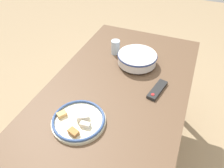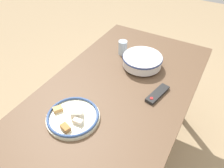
% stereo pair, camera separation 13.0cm
% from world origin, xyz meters
% --- Properties ---
extents(ground_plane, '(8.00, 8.00, 0.00)m').
position_xyz_m(ground_plane, '(0.00, 0.00, 0.00)').
color(ground_plane, '#9E8460').
extents(dining_table, '(1.53, 0.84, 0.77)m').
position_xyz_m(dining_table, '(0.00, 0.00, 0.68)').
color(dining_table, brown).
rests_on(dining_table, ground_plane).
extents(noodle_bowl, '(0.27, 0.27, 0.08)m').
position_xyz_m(noodle_bowl, '(-0.29, 0.04, 0.82)').
color(noodle_bowl, silver).
rests_on(noodle_bowl, dining_table).
extents(food_plate, '(0.28, 0.28, 0.05)m').
position_xyz_m(food_plate, '(0.31, -0.09, 0.79)').
color(food_plate, beige).
rests_on(food_plate, dining_table).
extents(tv_remote, '(0.19, 0.09, 0.02)m').
position_xyz_m(tv_remote, '(-0.08, 0.23, 0.78)').
color(tv_remote, black).
rests_on(tv_remote, dining_table).
extents(drinking_glass, '(0.06, 0.06, 0.10)m').
position_xyz_m(drinking_glass, '(-0.37, -0.15, 0.82)').
color(drinking_glass, silver).
rests_on(drinking_glass, dining_table).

